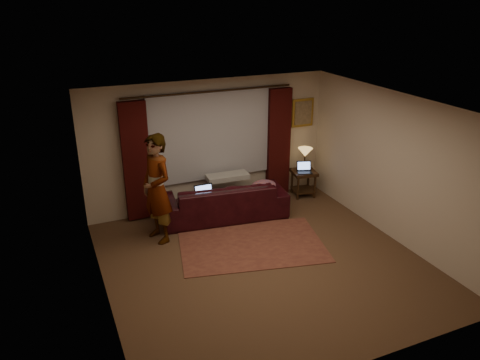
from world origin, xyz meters
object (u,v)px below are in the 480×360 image
(sofa, at_px, (223,194))
(laptop_table, at_px, (305,168))
(person, at_px, (157,189))
(tiffany_lamp, at_px, (305,159))
(end_table, at_px, (303,183))
(laptop_sofa, at_px, (206,194))

(sofa, distance_m, laptop_table, 1.94)
(sofa, bearing_deg, laptop_table, -167.36)
(laptop_table, bearing_deg, person, -152.34)
(sofa, height_order, person, person)
(tiffany_lamp, bearing_deg, end_table, -125.93)
(tiffany_lamp, distance_m, laptop_table, 0.21)
(sofa, relative_size, person, 1.25)
(laptop_sofa, xyz_separation_m, tiffany_lamp, (2.41, 0.48, 0.19))
(laptop_table, height_order, person, person)
(sofa, xyz_separation_m, laptop_table, (1.93, 0.18, 0.19))
(person, bearing_deg, end_table, 83.44)
(laptop_table, bearing_deg, laptop_sofa, -153.94)
(laptop_sofa, bearing_deg, sofa, 19.82)
(end_table, bearing_deg, sofa, -172.11)
(end_table, xyz_separation_m, tiffany_lamp, (0.04, 0.05, 0.53))
(tiffany_lamp, bearing_deg, sofa, -170.80)
(tiffany_lamp, bearing_deg, person, -168.12)
(laptop_sofa, distance_m, tiffany_lamp, 2.47)
(end_table, distance_m, tiffany_lamp, 0.53)
(laptop_table, bearing_deg, sofa, -156.73)
(laptop_table, bearing_deg, end_table, 84.79)
(sofa, xyz_separation_m, end_table, (1.97, 0.27, -0.21))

